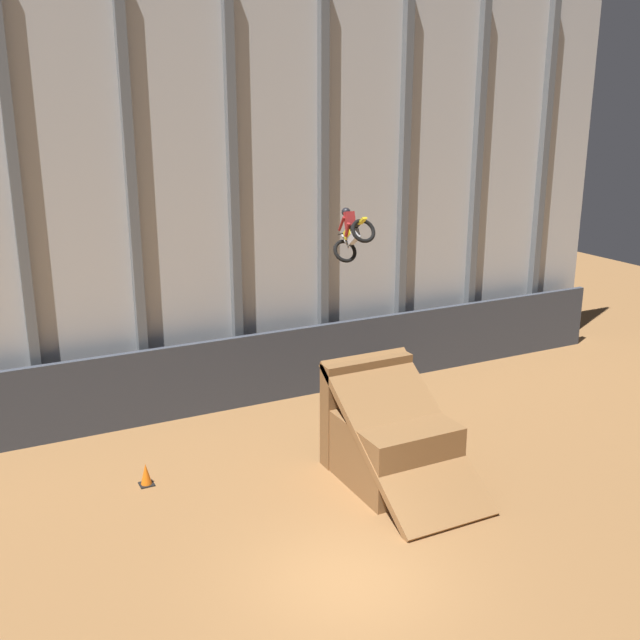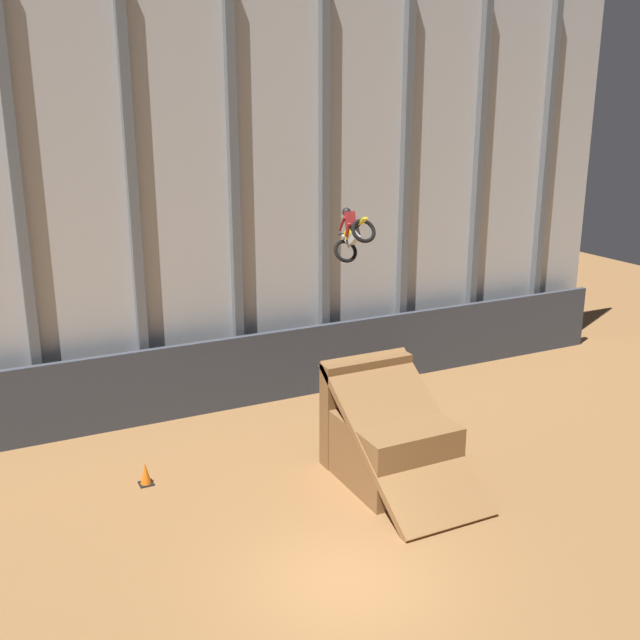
% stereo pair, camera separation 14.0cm
% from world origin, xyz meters
% --- Properties ---
extents(ground_plane, '(60.00, 60.00, 0.00)m').
position_xyz_m(ground_plane, '(0.00, 0.00, 0.00)').
color(ground_plane, olive).
extents(arena_back_wall, '(32.00, 0.40, 12.86)m').
position_xyz_m(arena_back_wall, '(-0.00, 10.23, 6.43)').
color(arena_back_wall, silver).
rests_on(arena_back_wall, ground_plane).
extents(lower_barrier, '(31.36, 0.20, 2.32)m').
position_xyz_m(lower_barrier, '(0.00, 9.48, 1.16)').
color(lower_barrier, '#383D47').
rests_on(lower_barrier, ground_plane).
extents(dirt_ramp, '(2.54, 4.36, 2.99)m').
position_xyz_m(dirt_ramp, '(3.09, 3.55, 1.03)').
color(dirt_ramp, brown).
rests_on(dirt_ramp, ground_plane).
extents(rider_bike_solo, '(0.82, 1.70, 1.67)m').
position_xyz_m(rider_bike_solo, '(4.04, 7.22, 5.67)').
color(rider_bike_solo, black).
extents(traffic_cone_near_ramp, '(0.36, 0.36, 0.58)m').
position_xyz_m(traffic_cone_near_ramp, '(-2.63, 5.80, 0.28)').
color(traffic_cone_near_ramp, black).
rests_on(traffic_cone_near_ramp, ground_plane).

